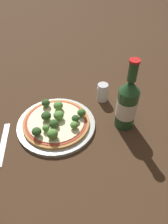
{
  "coord_description": "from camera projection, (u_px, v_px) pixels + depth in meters",
  "views": [
    {
      "loc": [
        -0.14,
        -0.52,
        0.55
      ],
      "look_at": [
        0.09,
        -0.05,
        0.06
      ],
      "focal_mm": 35.0,
      "sensor_mm": 36.0,
      "label": 1
    }
  ],
  "objects": [
    {
      "name": "broccoli_floret_10",
      "position": [
        37.0,
        132.0,
        0.67
      ],
      "size": [
        0.03,
        0.03,
        0.03
      ],
      "color": "#7A9E5B",
      "rests_on": "pizza"
    },
    {
      "name": "broccoli_floret_5",
      "position": [
        46.0,
        128.0,
        0.69
      ],
      "size": [
        0.02,
        0.02,
        0.02
      ],
      "color": "#7A9E5B",
      "rests_on": "pizza"
    },
    {
      "name": "broccoli_floret_8",
      "position": [
        58.0,
        106.0,
        0.76
      ],
      "size": [
        0.03,
        0.03,
        0.03
      ],
      "color": "#7A9E5B",
      "rests_on": "pizza"
    },
    {
      "name": "broccoli_floret_3",
      "position": [
        46.0,
        103.0,
        0.77
      ],
      "size": [
        0.03,
        0.03,
        0.03
      ],
      "color": "#7A9E5B",
      "rests_on": "pizza"
    },
    {
      "name": "broccoli_floret_4",
      "position": [
        59.0,
        115.0,
        0.72
      ],
      "size": [
        0.03,
        0.03,
        0.03
      ],
      "color": "#7A9E5B",
      "rests_on": "pizza"
    },
    {
      "name": "ground_plane",
      "position": [
        55.0,
        123.0,
        0.76
      ],
      "size": [
        3.0,
        3.0,
        0.0
      ],
      "primitive_type": "plane",
      "color": "#3D2819"
    },
    {
      "name": "broccoli_floret_6",
      "position": [
        54.0,
        124.0,
        0.7
      ],
      "size": [
        0.03,
        0.03,
        0.03
      ],
      "color": "#7A9E5B",
      "rests_on": "pizza"
    },
    {
      "name": "plate",
      "position": [
        57.0,
        124.0,
        0.74
      ],
      "size": [
        0.26,
        0.26,
        0.01
      ],
      "color": "#B2B7B2",
      "rests_on": "ground_plane"
    },
    {
      "name": "broccoli_floret_0",
      "position": [
        53.0,
        134.0,
        0.66
      ],
      "size": [
        0.03,
        0.03,
        0.03
      ],
      "color": "#7A9E5B",
      "rests_on": "pizza"
    },
    {
      "name": "fork",
      "position": [
        3.0,
        143.0,
        0.69
      ],
      "size": [
        0.07,
        0.17,
        0.0
      ],
      "rotation": [
        0.0,
        0.0,
        1.23
      ],
      "color": "silver",
      "rests_on": "ground_plane"
    },
    {
      "name": "broccoli_floret_2",
      "position": [
        46.0,
        116.0,
        0.72
      ],
      "size": [
        0.03,
        0.03,
        0.03
      ],
      "color": "#7A9E5B",
      "rests_on": "pizza"
    },
    {
      "name": "pepper_shaker",
      "position": [
        103.0,
        92.0,
        0.83
      ],
      "size": [
        0.04,
        0.04,
        0.07
      ],
      "color": "silver",
      "rests_on": "ground_plane"
    },
    {
      "name": "broccoli_floret_7",
      "position": [
        74.0,
        125.0,
        0.7
      ],
      "size": [
        0.03,
        0.03,
        0.02
      ],
      "color": "#7A9E5B",
      "rests_on": "pizza"
    },
    {
      "name": "broccoli_floret_1",
      "position": [
        75.0,
        118.0,
        0.72
      ],
      "size": [
        0.03,
        0.03,
        0.02
      ],
      "color": "#7A9E5B",
      "rests_on": "pizza"
    },
    {
      "name": "beer_bottle",
      "position": [
        127.0,
        104.0,
        0.69
      ],
      "size": [
        0.07,
        0.07,
        0.25
      ],
      "color": "#234C28",
      "rests_on": "ground_plane"
    },
    {
      "name": "pizza",
      "position": [
        57.0,
        122.0,
        0.74
      ],
      "size": [
        0.23,
        0.23,
        0.01
      ],
      "color": "#B77F42",
      "rests_on": "plate"
    },
    {
      "name": "broccoli_floret_9",
      "position": [
        82.0,
        113.0,
        0.73
      ],
      "size": [
        0.03,
        0.03,
        0.03
      ],
      "color": "#7A9E5B",
      "rests_on": "pizza"
    }
  ]
}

